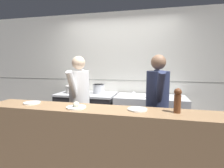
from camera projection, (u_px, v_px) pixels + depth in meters
ground_plane at (100, 166)px, 2.60m from camera, size 14.00×14.00×0.00m
wall_back_tiled at (119, 73)px, 3.83m from camera, size 8.00×0.06×2.60m
oven_range at (87, 114)px, 3.69m from camera, size 1.20×0.71×0.90m
prep_counter at (150, 119)px, 3.39m from camera, size 1.33×0.65×0.89m
pass_counter at (97, 146)px, 2.19m from camera, size 2.99×0.45×0.97m
stock_pot at (73, 89)px, 3.70m from camera, size 0.31×0.31×0.15m
sauce_pot at (99, 88)px, 3.62m from camera, size 0.25×0.25×0.19m
mixing_bowl_steel at (134, 94)px, 3.37m from camera, size 0.25×0.25×0.09m
chefs_knife at (140, 97)px, 3.28m from camera, size 0.35×0.16×0.02m
plated_dish_main at (32, 103)px, 2.39m from camera, size 0.22×0.22×0.02m
plated_dish_appetiser at (76, 106)px, 2.15m from camera, size 0.24×0.24×0.08m
plated_dish_dessert at (137, 109)px, 2.06m from camera, size 0.23×0.23×0.02m
pepper_mill at (178, 100)px, 1.93m from camera, size 0.08×0.08×0.28m
chef_head_cook at (79, 100)px, 2.89m from camera, size 0.35×0.71×1.63m
chef_sous at (157, 104)px, 2.60m from camera, size 0.38×0.72×1.64m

